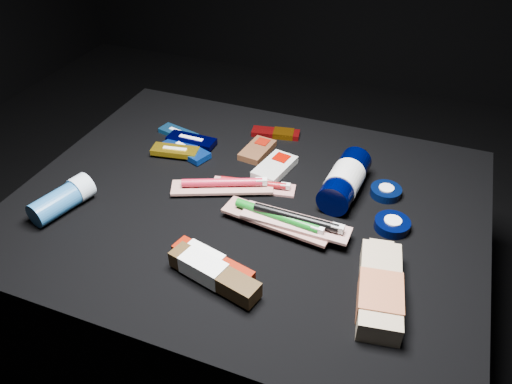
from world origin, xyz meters
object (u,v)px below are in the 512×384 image
(bodywash_bottle, at_px, (380,291))
(deodorant_stick, at_px, (63,199))
(lotion_bottle, at_px, (345,180))
(toothpaste_carton_red, at_px, (209,262))

(bodywash_bottle, bearing_deg, deodorant_stick, 170.27)
(bodywash_bottle, distance_m, deodorant_stick, 0.65)
(lotion_bottle, height_order, toothpaste_carton_red, lotion_bottle)
(lotion_bottle, height_order, bodywash_bottle, lotion_bottle)
(deodorant_stick, relative_size, toothpaste_carton_red, 0.85)
(lotion_bottle, bearing_deg, bodywash_bottle, -60.75)
(lotion_bottle, distance_m, deodorant_stick, 0.59)
(lotion_bottle, relative_size, bodywash_bottle, 1.05)
(bodywash_bottle, xyz_separation_m, deodorant_stick, (-0.65, 0.01, 0.01))
(lotion_bottle, xyz_separation_m, deodorant_stick, (-0.53, -0.26, -0.01))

